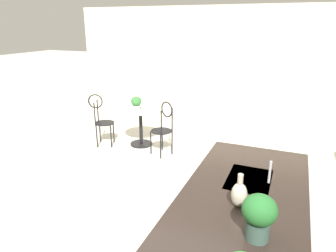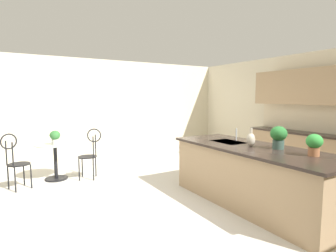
{
  "view_description": "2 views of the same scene",
  "coord_description": "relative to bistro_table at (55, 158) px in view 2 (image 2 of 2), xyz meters",
  "views": [
    {
      "loc": [
        2.48,
        1.15,
        2.34
      ],
      "look_at": [
        -1.5,
        -0.51,
        0.9
      ],
      "focal_mm": 32.93,
      "sensor_mm": 36.0,
      "label": 1
    },
    {
      "loc": [
        3.13,
        -2.36,
        1.68
      ],
      "look_at": [
        -0.73,
        -0.07,
        1.2
      ],
      "focal_mm": 28.81,
      "sensor_mm": 36.0,
      "label": 2
    }
  ],
  "objects": [
    {
      "name": "potted_plant_counter_near",
      "position": [
        3.27,
        2.62,
        0.67
      ],
      "size": [
        0.24,
        0.24,
        0.34
      ],
      "color": "#385147",
      "rests_on": "kitchen_island"
    },
    {
      "name": "sink_faucet",
      "position": [
        2.42,
        2.62,
        0.58
      ],
      "size": [
        0.02,
        0.02,
        0.22
      ],
      "primitive_type": "cylinder",
      "color": "#B2B5BA",
      "rests_on": "kitchen_island"
    },
    {
      "name": "wall_left_window",
      "position": [
        -1.59,
        1.59,
        0.9
      ],
      "size": [
        0.12,
        7.8,
        2.7
      ],
      "primitive_type": "cube",
      "color": "beige",
      "rests_on": "ground"
    },
    {
      "name": "bistro_table",
      "position": [
        0.0,
        0.0,
        0.0
      ],
      "size": [
        0.8,
        0.8,
        0.74
      ],
      "color": "black",
      "rests_on": "ground"
    },
    {
      "name": "ground_plane",
      "position": [
        2.67,
        1.59,
        -0.45
      ],
      "size": [
        40.0,
        40.0,
        0.0
      ],
      "primitive_type": "plane",
      "color": "beige"
    },
    {
      "name": "chair_by_island",
      "position": [
        0.3,
        -0.71,
        0.13
      ],
      "size": [
        0.5,
        0.52,
        1.04
      ],
      "color": "black",
      "rests_on": "ground"
    },
    {
      "name": "vase_on_counter",
      "position": [
        2.92,
        2.43,
        0.58
      ],
      "size": [
        0.13,
        0.13,
        0.29
      ],
      "color": "#BCB29E",
      "rests_on": "kitchen_island"
    },
    {
      "name": "wall_back",
      "position": [
        2.67,
        5.25,
        0.9
      ],
      "size": [
        9.0,
        0.12,
        2.7
      ],
      "primitive_type": "cube",
      "color": "beige",
      "rests_on": "ground"
    },
    {
      "name": "potted_plant_on_table",
      "position": [
        0.14,
        -0.01,
        0.45
      ],
      "size": [
        0.2,
        0.2,
        0.28
      ],
      "color": "beige",
      "rests_on": "bistro_table"
    },
    {
      "name": "potted_plant_counter_far",
      "position": [
        3.82,
        2.6,
        0.64
      ],
      "size": [
        0.2,
        0.2,
        0.29
      ],
      "color": "#9E603D",
      "rests_on": "kitchen_island"
    },
    {
      "name": "back_counter_run",
      "position": [
        2.27,
        4.79,
        0.05
      ],
      "size": [
        2.44,
        0.64,
        1.52
      ],
      "color": "tan",
      "rests_on": "ground"
    },
    {
      "name": "upper_cabinet_run",
      "position": [
        2.27,
        4.77,
        1.45
      ],
      "size": [
        2.4,
        0.36,
        0.76
      ],
      "color": "tan",
      "rests_on": "back_counter_run"
    },
    {
      "name": "kitchen_island",
      "position": [
        2.97,
        2.44,
        0.02
      ],
      "size": [
        2.8,
        1.06,
        0.92
      ],
      "color": "tan",
      "rests_on": "ground"
    },
    {
      "name": "chair_near_window",
      "position": [
        0.31,
        0.62,
        0.13
      ],
      "size": [
        0.51,
        0.52,
        1.04
      ],
      "color": "black",
      "rests_on": "ground"
    }
  ]
}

